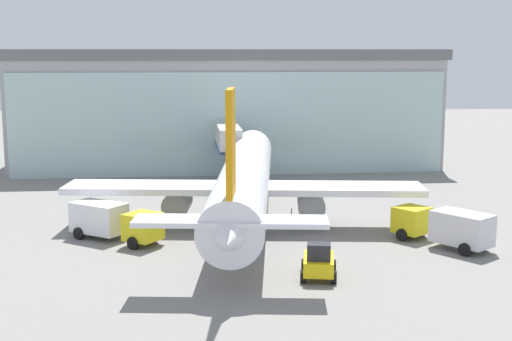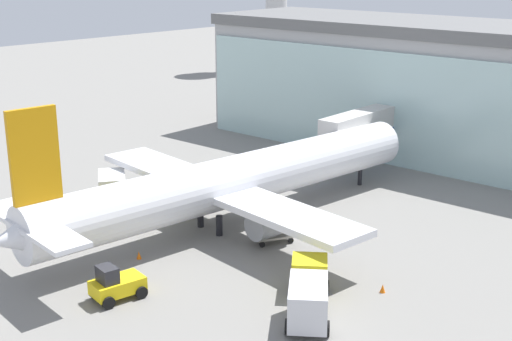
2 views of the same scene
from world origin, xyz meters
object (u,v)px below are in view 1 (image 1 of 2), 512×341
Objects in this scene: catering_truck at (113,221)px; fuel_truck at (445,226)px; pushback_tug at (319,262)px; jet_bridge at (227,136)px; safety_cone_wingtip at (441,224)px; safety_cone_nose at (251,253)px; airplane at (244,181)px; baggage_cart at (305,218)px.

fuel_truck is at bearing 27.63° from catering_truck.
catering_truck is at bearing 63.64° from pushback_tug.
jet_bridge is 2.05× the size of fuel_truck.
safety_cone_nose is at bearing -153.89° from safety_cone_wingtip.
safety_cone_wingtip is at bearing -91.48° from airplane.
safety_cone_nose and safety_cone_wingtip have the same top height.
baggage_cart is at bearing -89.61° from airplane.
airplane reaches higher than jet_bridge.
safety_cone_wingtip is at bearing 109.68° from baggage_cart.
catering_truck is (-9.74, -4.41, -2.06)m from airplane.
baggage_cart is (14.56, 4.04, -0.97)m from catering_truck.
baggage_cart is 0.94× the size of pushback_tug.
airplane reaches higher than fuel_truck.
safety_cone_nose is at bearing 179.46° from jet_bridge.
airplane is 9.77m from safety_cone_nose.
baggage_cart is at bearing -166.87° from jet_bridge.
fuel_truck reaches higher than baggage_cart.
catering_truck is at bearing -173.86° from safety_cone_wingtip.
catering_truck is (-8.58, -24.68, -3.27)m from jet_bridge.
airplane is at bearing 58.72° from catering_truck.
airplane is 5.69m from baggage_cart.
safety_cone_nose is at bearing -1.18° from baggage_cart.
safety_cone_nose is (-3.90, 4.68, -0.70)m from pushback_tug.
fuel_truck is at bearing -47.70° from pushback_tug.
safety_cone_wingtip is at bearing 40.52° from catering_truck.
baggage_cart is (5.97, -20.64, -4.23)m from jet_bridge.
pushback_tug is (-9.90, -6.70, -0.49)m from fuel_truck.
pushback_tug reaches higher than baggage_cart.
safety_cone_wingtip is (15.45, -1.70, -3.25)m from airplane.
catering_truck is 23.82m from fuel_truck.
airplane is at bearing -67.61° from baggage_cart.
jet_bridge is 34.76m from pushback_tug.
baggage_cart is at bearing 172.89° from safety_cone_wingtip.
fuel_truck is 14.00m from safety_cone_nose.
catering_truck is 13.21× the size of safety_cone_nose.
pushback_tug is at bearing -133.15° from safety_cone_wingtip.
airplane is 5.41× the size of catering_truck.
jet_bridge is at bearing 92.47° from safety_cone_nose.
baggage_cart reaches higher than safety_cone_wingtip.
pushback_tug is at bearing -174.40° from jet_bridge.
jet_bridge is 27.90m from safety_cone_wingtip.
safety_cone_nose is at bearing -174.51° from airplane.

